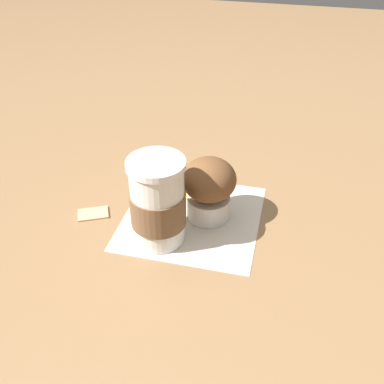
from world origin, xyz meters
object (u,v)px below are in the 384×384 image
object	(u,v)px
muffin	(209,187)
banana	(178,171)
coffee_cup	(158,203)
sugar_packet	(93,213)

from	to	relation	value
muffin	banana	size ratio (longest dim) A/B	0.76
banana	coffee_cup	bearing A→B (deg)	-175.14
coffee_cup	muffin	bearing A→B (deg)	-41.13
sugar_packet	banana	bearing A→B (deg)	-38.96
muffin	sugar_packet	size ratio (longest dim) A/B	2.14
muffin	sugar_packet	xyz separation A→B (m)	(-0.04, 0.19, -0.06)
banana	sugar_packet	xyz separation A→B (m)	(-0.14, 0.11, -0.01)
banana	sugar_packet	bearing A→B (deg)	141.04
muffin	banana	distance (m)	0.13
coffee_cup	muffin	xyz separation A→B (m)	(0.07, -0.06, -0.01)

